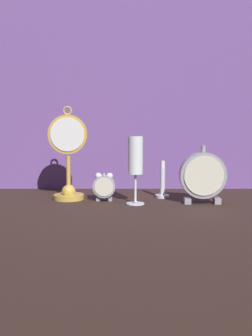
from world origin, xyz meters
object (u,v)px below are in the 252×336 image
Objects in this scene: pocket_watch_on_stand at (66,161)px; alarm_clock_twin_bell at (102,186)px; champagne_flute at (134,160)px; brass_candlestick at (161,186)px; mantel_clock_silver at (201,176)px.

pocket_watch_on_stand is 3.30× the size of alarm_clock_twin_bell.
pocket_watch_on_stand is at bearing 160.25° from champagne_flute.
pocket_watch_on_stand is 0.32m from brass_candlestick.
pocket_watch_on_stand is 2.44× the size of brass_candlestick.
pocket_watch_on_stand reaches higher than alarm_clock_twin_bell.
alarm_clock_twin_bell is (0.12, -0.03, -0.08)m from pocket_watch_on_stand.
alarm_clock_twin_bell is 0.74× the size of brass_candlestick.
alarm_clock_twin_bell is 0.51× the size of mantel_clock_silver.
alarm_clock_twin_bell is 0.20m from brass_candlestick.
pocket_watch_on_stand is 0.14m from alarm_clock_twin_bell.
mantel_clock_silver reaches higher than brass_candlestick.
mantel_clock_silver is at bearing 1.77° from champagne_flute.
pocket_watch_on_stand is 0.23m from champagne_flute.
brass_candlestick reaches higher than alarm_clock_twin_bell.
champagne_flute is (-0.21, -0.01, 0.05)m from mantel_clock_silver.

